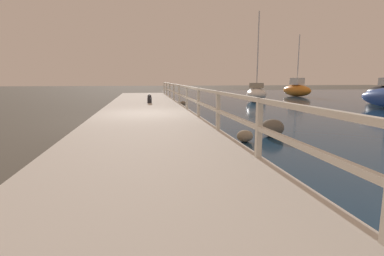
# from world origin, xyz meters

# --- Properties ---
(ground_plane) EXTENTS (120.00, 120.00, 0.00)m
(ground_plane) POSITION_xyz_m (0.00, 0.00, 0.00)
(ground_plane) COLOR #4C473D
(dock_walkway) EXTENTS (4.05, 36.00, 0.27)m
(dock_walkway) POSITION_xyz_m (0.00, 0.00, 0.14)
(dock_walkway) COLOR beige
(dock_walkway) RESTS_ON ground
(railing) EXTENTS (0.10, 32.50, 1.07)m
(railing) POSITION_xyz_m (1.93, 0.00, 1.01)
(railing) COLOR silver
(railing) RESTS_ON dock_walkway
(boulder_upstream) EXTENTS (0.43, 0.39, 0.32)m
(boulder_upstream) POSITION_xyz_m (2.57, -4.83, 0.16)
(boulder_upstream) COLOR gray
(boulder_upstream) RESTS_ON ground
(boulder_far_strip) EXTENTS (0.69, 0.62, 0.51)m
(boulder_far_strip) POSITION_xyz_m (3.62, -4.21, 0.26)
(boulder_far_strip) COLOR #666056
(boulder_far_strip) RESTS_ON ground
(boulder_water_edge) EXTENTS (0.39, 0.35, 0.30)m
(boulder_water_edge) POSITION_xyz_m (2.37, 6.22, 0.15)
(boulder_water_edge) COLOR slate
(boulder_water_edge) RESTS_ON ground
(mooring_bollard) EXTENTS (0.25, 0.25, 0.50)m
(mooring_bollard) POSITION_xyz_m (0.29, 5.25, 0.52)
(mooring_bollard) COLOR black
(mooring_bollard) RESTS_ON dock_walkway
(sailboat_white) EXTENTS (2.55, 3.36, 6.50)m
(sailboat_white) POSITION_xyz_m (8.38, 9.21, 0.59)
(sailboat_white) COLOR white
(sailboat_white) RESTS_ON water_surface
(sailboat_orange) EXTENTS (2.05, 3.70, 5.70)m
(sailboat_orange) POSITION_xyz_m (14.42, 14.35, 0.68)
(sailboat_orange) COLOR orange
(sailboat_orange) RESTS_ON water_surface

